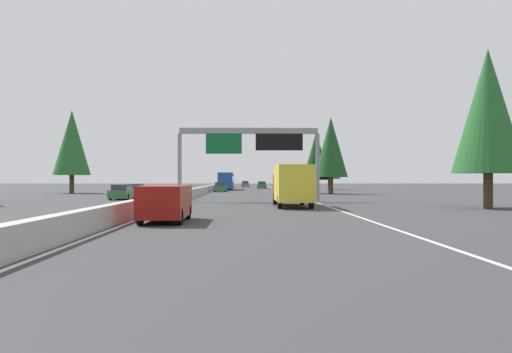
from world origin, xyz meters
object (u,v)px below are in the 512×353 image
object	(u,v)px
sedan_distant_b	(220,187)
oncoming_near	(135,191)
conifer_right_near	(488,111)
oncoming_far	(122,192)
box_truck_mid_center	(292,184)
conifer_right_mid	(331,147)
minivan_near_center	(166,202)
conifer_right_distant	(329,160)
sign_gantry_overhead	(251,143)
pickup_distant_a	(229,183)
sedan_mid_right	(262,185)
sedan_near_right	(245,184)
bus_far_right	(226,180)
conifer_right_far	(316,156)
conifer_left_mid	(72,143)

from	to	relation	value
sedan_distant_b	oncoming_near	world-z (taller)	same
conifer_right_near	oncoming_far	bearing A→B (deg)	60.85
box_truck_mid_center	conifer_right_mid	size ratio (longest dim) A/B	0.84
minivan_near_center	conifer_right_mid	bearing A→B (deg)	-18.32
minivan_near_center	conifer_right_near	world-z (taller)	conifer_right_near
conifer_right_distant	oncoming_far	bearing A→B (deg)	148.87
box_truck_mid_center	sedan_distant_b	world-z (taller)	box_truck_mid_center
sign_gantry_overhead	conifer_right_mid	xyz separation A→B (m)	(22.88, -10.85, 0.98)
oncoming_far	conifer_right_distant	world-z (taller)	conifer_right_distant
pickup_distant_a	sedan_mid_right	distance (m)	16.45
sedan_near_right	oncoming_near	xyz separation A→B (m)	(-69.95, 12.08, 0.00)
sedan_near_right	oncoming_far	bearing A→B (deg)	171.14
bus_far_right	conifer_right_far	bearing A→B (deg)	-151.52
conifer_right_near	conifer_right_far	size ratio (longest dim) A/B	1.29
sedan_near_right	conifer_right_far	bearing A→B (deg)	-170.10
sedan_distant_b	conifer_right_near	distance (m)	51.15
minivan_near_center	bus_far_right	world-z (taller)	bus_far_right
minivan_near_center	bus_far_right	bearing A→B (deg)	-0.13
minivan_near_center	sedan_distant_b	size ratio (longest dim) A/B	1.14
conifer_right_distant	conifer_right_near	bearing A→B (deg)	-178.90
conifer_right_mid	conifer_left_mid	world-z (taller)	conifer_left_mid
sign_gantry_overhead	pickup_distant_a	size ratio (longest dim) A/B	2.26
bus_far_right	oncoming_near	size ratio (longest dim) A/B	2.61
conifer_right_distant	pickup_distant_a	bearing A→B (deg)	35.67
pickup_distant_a	oncoming_near	distance (m)	65.97
sedan_mid_right	oncoming_near	distance (m)	52.93
conifer_right_near	bus_far_right	bearing A→B (deg)	18.20
pickup_distant_a	oncoming_near	size ratio (longest dim) A/B	1.27
sedan_near_right	oncoming_near	distance (m)	70.98
sign_gantry_overhead	oncoming_near	world-z (taller)	sign_gantry_overhead
box_truck_mid_center	conifer_left_mid	distance (m)	45.61
oncoming_near	sedan_near_right	bearing A→B (deg)	170.20
conifer_right_far	conifer_left_mid	size ratio (longest dim) A/B	0.74
sedan_mid_right	oncoming_far	bearing A→B (deg)	165.04
box_truck_mid_center	conifer_right_near	distance (m)	14.32
sedan_near_right	oncoming_far	size ratio (longest dim) A/B	1.00
box_truck_mid_center	conifer_right_far	world-z (taller)	conifer_right_far
sign_gantry_overhead	conifer_right_distant	world-z (taller)	conifer_right_distant
box_truck_mid_center	oncoming_far	xyz separation A→B (m)	(13.64, 15.35, -0.93)
sedan_mid_right	sedan_distant_b	bearing A→B (deg)	164.89
box_truck_mid_center	conifer_right_near	xyz separation A→B (m)	(-2.29, -13.21, 5.03)
bus_far_right	oncoming_near	world-z (taller)	bus_far_right
conifer_right_far	conifer_right_distant	distance (m)	25.13
conifer_right_distant	conifer_left_mid	size ratio (longest dim) A/B	0.78
box_truck_mid_center	conifer_right_near	bearing A→B (deg)	-99.85
sedan_mid_right	conifer_left_mid	xyz separation A→B (m)	(-34.91, 27.41, 6.33)
sedan_mid_right	bus_far_right	size ratio (longest dim) A/B	0.38
pickup_distant_a	oncoming_far	xyz separation A→B (m)	(-72.11, 8.16, -0.23)
pickup_distant_a	oncoming_far	size ratio (longest dim) A/B	1.27
oncoming_near	conifer_right_mid	size ratio (longest dim) A/B	0.43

